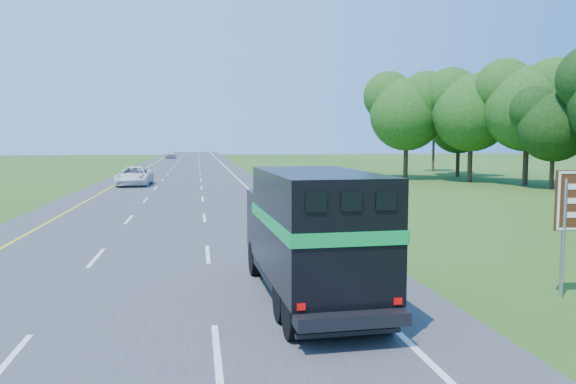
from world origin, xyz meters
The scene contains 5 objects.
road centered at (0.00, 50.00, 0.02)m, with size 15.00×260.00×0.04m, color #38383A.
lane_markings centered at (0.00, 50.00, 0.04)m, with size 11.15×260.00×0.01m.
horse_truck centered at (4.19, 13.95, 1.74)m, with size 2.48×7.25×3.18m.
white_suv centered at (-3.79, 50.13, 0.84)m, with size 2.66×5.77×1.60m, color white.
far_car centered at (-4.02, 120.49, 0.93)m, with size 2.09×5.20×1.77m, color silver.
Camera 1 is at (1.52, 0.92, 3.94)m, focal length 35.00 mm.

